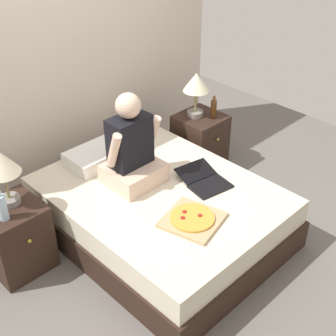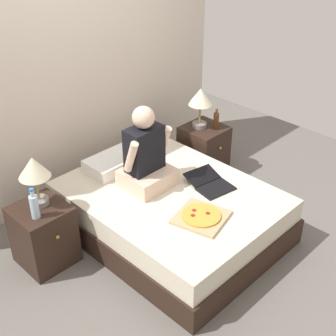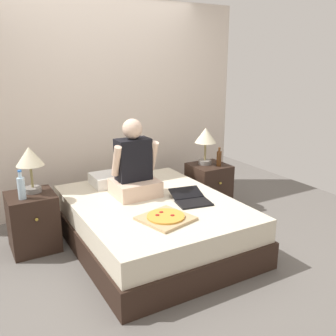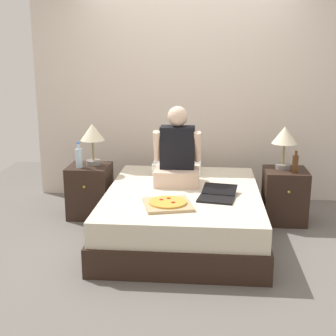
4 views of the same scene
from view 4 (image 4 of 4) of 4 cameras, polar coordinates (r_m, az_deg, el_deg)
name	(u,v)px [view 4 (image 4 of 4)]	position (r m, az deg, el deg)	size (l,w,h in m)	color
ground_plane	(183,236)	(4.66, 1.81, -8.28)	(5.74, 5.74, 0.00)	#66605B
wall_back	(190,95)	(5.66, 2.67, 8.83)	(3.74, 0.12, 2.50)	beige
bed	(183,214)	(4.58, 1.83, -5.61)	(1.50, 1.93, 0.47)	black
nightstand_left	(90,191)	(5.20, -9.49, -2.74)	(0.44, 0.47, 0.57)	black
lamp_on_left_nightstand	(92,135)	(5.09, -9.19, 3.98)	(0.26, 0.26, 0.45)	gray
water_bottle	(79,157)	(5.03, -10.80, 1.29)	(0.07, 0.07, 0.28)	silver
nightstand_right	(285,196)	(5.10, 14.02, -3.30)	(0.44, 0.47, 0.57)	black
lamp_on_right_nightstand	(284,138)	(5.00, 14.02, 3.55)	(0.26, 0.26, 0.45)	gray
beer_bottle	(295,163)	(4.92, 15.26, 0.55)	(0.06, 0.06, 0.23)	#512D14
pillow	(177,167)	(5.15, 1.11, 0.15)	(0.52, 0.34, 0.12)	white
person_seated	(177,156)	(4.67, 1.15, 1.52)	(0.47, 0.40, 0.78)	beige
laptop	(217,196)	(4.30, 6.01, -3.40)	(0.39, 0.46, 0.07)	black
pizza_box	(168,204)	(4.07, -0.02, -4.38)	(0.49, 0.49, 0.04)	tan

